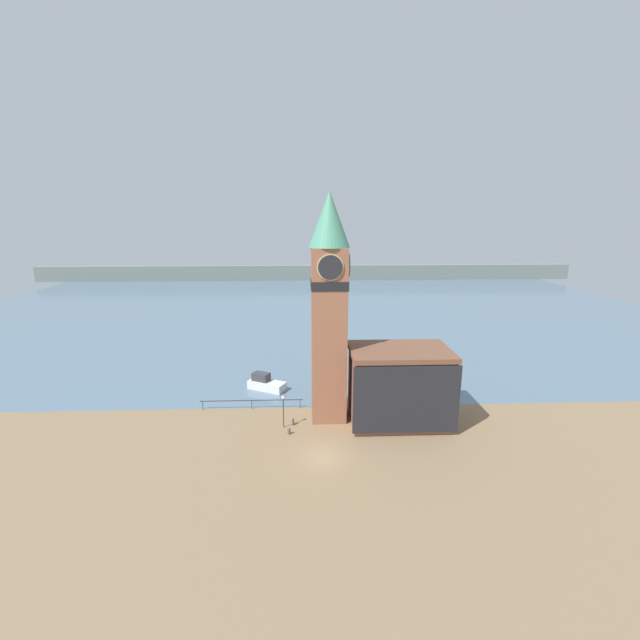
% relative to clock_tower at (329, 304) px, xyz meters
% --- Properties ---
extents(ground_plane, '(160.00, 160.00, 0.00)m').
position_rel_clock_tower_xyz_m(ground_plane, '(-0.96, -8.14, -12.56)').
color(ground_plane, '#846B4C').
extents(water, '(160.00, 120.00, 0.00)m').
position_rel_clock_tower_xyz_m(water, '(-0.96, 62.48, -12.56)').
color(water, slate).
rests_on(water, ground_plane).
extents(far_shoreline, '(180.00, 3.00, 5.00)m').
position_rel_clock_tower_xyz_m(far_shoreline, '(-0.96, 102.48, -10.06)').
color(far_shoreline, slate).
rests_on(far_shoreline, water).
extents(pier_railing, '(11.54, 0.08, 1.09)m').
position_rel_clock_tower_xyz_m(pier_railing, '(-8.57, 2.23, -11.60)').
color(pier_railing, '#333338').
rests_on(pier_railing, ground_plane).
extents(clock_tower, '(4.11, 4.11, 23.64)m').
position_rel_clock_tower_xyz_m(clock_tower, '(0.00, 0.00, 0.00)').
color(clock_tower, '#935B42').
rests_on(clock_tower, ground_plane).
extents(pier_building, '(10.44, 7.09, 7.98)m').
position_rel_clock_tower_xyz_m(pier_building, '(7.29, -1.26, -8.54)').
color(pier_building, '#935B42').
rests_on(pier_building, ground_plane).
extents(boat_near, '(5.06, 3.89, 2.04)m').
position_rel_clock_tower_xyz_m(boat_near, '(-7.45, 7.93, -11.80)').
color(boat_near, silver).
rests_on(boat_near, water).
extents(mooring_bollard_near, '(0.31, 0.31, 0.67)m').
position_rel_clock_tower_xyz_m(mooring_bollard_near, '(-4.18, -3.66, -12.19)').
color(mooring_bollard_near, brown).
rests_on(mooring_bollard_near, ground_plane).
extents(mooring_bollard_far, '(0.27, 0.27, 0.77)m').
position_rel_clock_tower_xyz_m(mooring_bollard_far, '(-3.81, -1.78, -12.14)').
color(mooring_bollard_far, brown).
rests_on(mooring_bollard_far, ground_plane).
extents(lamp_post, '(0.32, 0.32, 3.48)m').
position_rel_clock_tower_xyz_m(lamp_post, '(-4.77, -2.27, -10.08)').
color(lamp_post, '#2D2D33').
rests_on(lamp_post, ground_plane).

